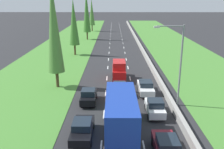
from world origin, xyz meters
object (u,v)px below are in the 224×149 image
at_px(poplar_tree_fifth, 92,12).
at_px(blue_box_truck_centre_lane, 121,115).
at_px(maroon_sedan_right_lane, 167,148).
at_px(poplar_tree_second, 54,27).
at_px(white_sedan_right_lane, 146,87).
at_px(poplar_tree_fourth, 87,12).
at_px(red_van_centre_lane, 119,70).
at_px(red_hatchback_centre_lane, 120,89).
at_px(black_hatchback_left_lane, 89,96).
at_px(white_hatchback_right_lane, 155,107).
at_px(black_sedan_left_lane_second, 82,129).
at_px(street_light_mast, 178,60).
at_px(poplar_tree_third, 74,22).

bearing_deg(poplar_tree_fifth, blue_box_truck_centre_lane, -83.29).
relative_size(maroon_sedan_right_lane, poplar_tree_second, 0.32).
distance_m(blue_box_truck_centre_lane, white_sedan_right_lane, 11.15).
relative_size(white_sedan_right_lane, poplar_tree_fourth, 0.33).
relative_size(red_van_centre_lane, poplar_tree_fifth, 0.44).
bearing_deg(white_sedan_right_lane, red_hatchback_centre_lane, -167.50).
height_order(black_hatchback_left_lane, white_hatchback_right_lane, same).
bearing_deg(black_hatchback_left_lane, black_sedan_left_lane_second, -88.64).
relative_size(black_hatchback_left_lane, poplar_tree_fifth, 0.35).
distance_m(black_hatchback_left_lane, street_light_mast, 10.71).
distance_m(maroon_sedan_right_lane, white_hatchback_right_lane, 7.16).
xyz_separation_m(poplar_tree_fourth, poplar_tree_fifth, (-0.14, 18.57, -1.17)).
height_order(black_sedan_left_lane_second, street_light_mast, street_light_mast).
xyz_separation_m(blue_box_truck_centre_lane, white_sedan_right_lane, (3.46, 10.51, -1.37)).
xyz_separation_m(blue_box_truck_centre_lane, red_hatchback_centre_lane, (0.14, 9.78, -1.35)).
relative_size(black_sedan_left_lane_second, poplar_tree_fifth, 0.40).
xyz_separation_m(poplar_tree_third, poplar_tree_fourth, (0.54, 20.21, 1.01)).
distance_m(black_hatchback_left_lane, red_van_centre_lane, 9.51).
bearing_deg(poplar_tree_second, red_van_centre_lane, 22.49).
height_order(poplar_tree_fifth, street_light_mast, poplar_tree_fifth).
height_order(black_hatchback_left_lane, poplar_tree_second, poplar_tree_second).
relative_size(maroon_sedan_right_lane, poplar_tree_fifth, 0.40).
bearing_deg(red_hatchback_centre_lane, maroon_sedan_right_lane, -75.23).
bearing_deg(black_sedan_left_lane_second, poplar_tree_fifth, 94.08).
relative_size(blue_box_truck_centre_lane, street_light_mast, 1.04).
bearing_deg(black_sedan_left_lane_second, maroon_sedan_right_lane, -22.01).
bearing_deg(maroon_sedan_right_lane, poplar_tree_second, 127.05).
height_order(black_sedan_left_lane_second, poplar_tree_fourth, poplar_tree_fourth).
height_order(blue_box_truck_centre_lane, poplar_tree_second, poplar_tree_second).
bearing_deg(poplar_tree_fourth, poplar_tree_fifth, 90.44).
height_order(blue_box_truck_centre_lane, black_hatchback_left_lane, blue_box_truck_centre_lane).
height_order(maroon_sedan_right_lane, poplar_tree_fourth, poplar_tree_fourth).
height_order(white_hatchback_right_lane, poplar_tree_third, poplar_tree_third).
xyz_separation_m(maroon_sedan_right_lane, black_hatchback_left_lane, (-6.91, 10.15, 0.02)).
bearing_deg(black_sedan_left_lane_second, street_light_mast, 35.56).
height_order(black_hatchback_left_lane, poplar_tree_fourth, poplar_tree_fourth).
relative_size(black_sedan_left_lane_second, street_light_mast, 0.50).
bearing_deg(poplar_tree_second, blue_box_truck_centre_lane, -57.10).
xyz_separation_m(black_sedan_left_lane_second, street_light_mast, (9.57, 6.84, 4.42)).
bearing_deg(white_sedan_right_lane, white_hatchback_right_lane, -88.01).
xyz_separation_m(red_van_centre_lane, poplar_tree_second, (-8.41, -3.48, 6.71)).
distance_m(black_sedan_left_lane_second, red_hatchback_centre_lane, 10.39).
height_order(red_van_centre_lane, poplar_tree_third, poplar_tree_third).
bearing_deg(black_sedan_left_lane_second, red_van_centre_lane, 77.82).
relative_size(black_hatchback_left_lane, white_hatchback_right_lane, 1.00).
bearing_deg(poplar_tree_second, red_hatchback_centre_lane, -19.20).
height_order(poplar_tree_second, poplar_tree_third, poplar_tree_second).
bearing_deg(black_hatchback_left_lane, street_light_mast, -3.44).
distance_m(red_hatchback_centre_lane, red_van_centre_lane, 6.41).
xyz_separation_m(blue_box_truck_centre_lane, black_hatchback_left_lane, (-3.47, 7.41, -1.35)).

